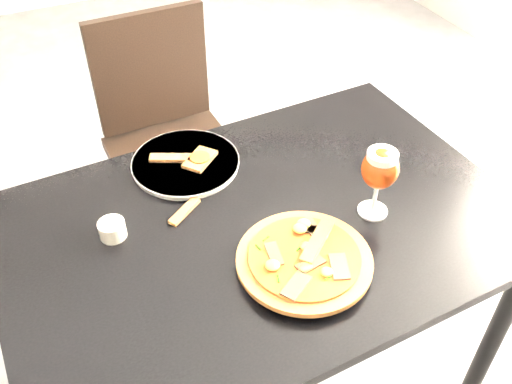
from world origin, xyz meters
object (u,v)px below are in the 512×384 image
dining_table (262,248)px  beer_glass (380,169)px  pizza (305,258)px  chair_far (169,137)px

dining_table → beer_glass: (0.25, -0.08, 0.22)m
pizza → beer_glass: 0.27m
dining_table → beer_glass: 0.35m
chair_far → pizza: bearing=-89.6°
dining_table → chair_far: bearing=87.9°
pizza → beer_glass: size_ratio=1.62×
chair_far → pizza: size_ratio=3.12×
dining_table → pizza: bearing=-84.1°
beer_glass → chair_far: bearing=107.3°
dining_table → pizza: size_ratio=4.19×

